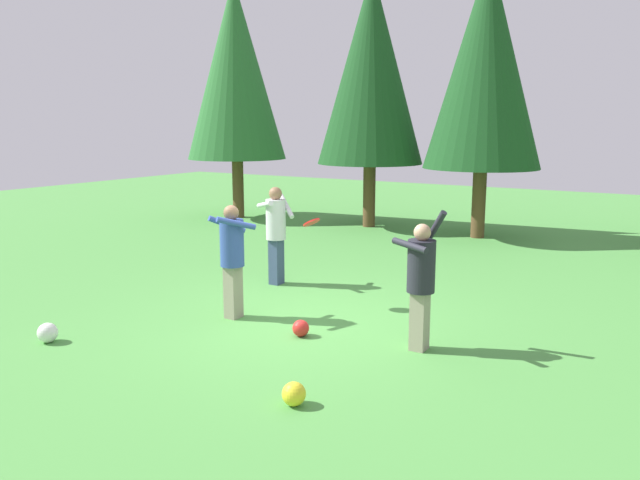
# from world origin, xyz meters

# --- Properties ---
(ground_plane) EXTENTS (40.00, 40.00, 0.00)m
(ground_plane) POSITION_xyz_m (0.00, 0.00, 0.00)
(ground_plane) COLOR #4C9342
(person_thrower) EXTENTS (0.61, 0.62, 1.74)m
(person_thrower) POSITION_xyz_m (1.82, -0.13, 0.94)
(person_thrower) COLOR gray
(person_thrower) RESTS_ON ground_plane
(person_catcher) EXTENTS (0.73, 0.71, 1.69)m
(person_catcher) POSITION_xyz_m (-1.54, 1.57, 1.00)
(person_catcher) COLOR #38476B
(person_catcher) RESTS_ON ground_plane
(person_bystander) EXTENTS (0.70, 0.73, 1.63)m
(person_bystander) POSITION_xyz_m (-0.96, -0.31, 0.97)
(person_bystander) COLOR gray
(person_bystander) RESTS_ON ground_plane
(frisbee) EXTENTS (0.28, 0.30, 0.15)m
(frisbee) POSITION_xyz_m (-0.30, 0.76, 1.30)
(frisbee) COLOR red
(ball_yellow) EXTENTS (0.24, 0.24, 0.24)m
(ball_yellow) POSITION_xyz_m (1.36, -2.23, 0.12)
(ball_yellow) COLOR yellow
(ball_yellow) RESTS_ON ground_plane
(ball_white) EXTENTS (0.26, 0.26, 0.26)m
(ball_white) POSITION_xyz_m (-2.33, -2.35, 0.13)
(ball_white) COLOR white
(ball_white) RESTS_ON ground_plane
(ball_red) EXTENTS (0.22, 0.22, 0.22)m
(ball_red) POSITION_xyz_m (0.31, -0.48, 0.11)
(ball_red) COLOR red
(ball_red) RESTS_ON ground_plane
(tree_left) EXTENTS (2.77, 2.77, 6.61)m
(tree_left) POSITION_xyz_m (-2.94, 7.88, 4.13)
(tree_left) COLOR brown
(tree_left) RESTS_ON ground_plane
(tree_center) EXTENTS (2.76, 2.76, 6.59)m
(tree_center) POSITION_xyz_m (0.07, 7.79, 4.11)
(tree_center) COLOR brown
(tree_center) RESTS_ON ground_plane
(tree_far_left) EXTENTS (2.83, 2.83, 6.76)m
(tree_far_left) POSITION_xyz_m (-7.00, 7.36, 4.22)
(tree_far_left) COLOR brown
(tree_far_left) RESTS_ON ground_plane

